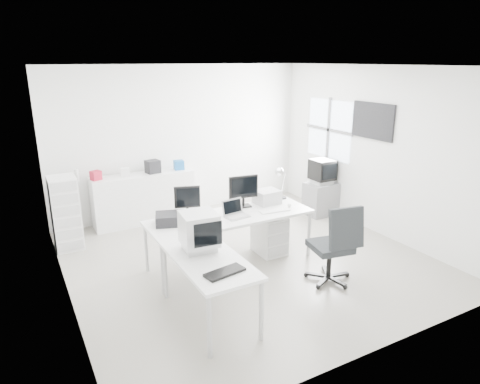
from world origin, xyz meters
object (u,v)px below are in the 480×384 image
tv_cabinet (321,199)px  lcd_monitor_small (187,202)px  laptop (237,211)px  laser_printer (267,197)px  filing_cabinet (66,213)px  lcd_monitor_large (243,192)px  crt_tv (322,172)px  office_chair (330,243)px  main_desk (231,240)px  drawer_pedestal (269,234)px  sideboard (144,198)px  crt_monitor (199,233)px  side_desk (209,288)px  inkjet_printer (171,219)px

tv_cabinet → lcd_monitor_small: bearing=-165.6°
laptop → tv_cabinet: (2.45, 1.13, -0.54)m
laser_printer → filing_cabinet: filing_cabinet is taller
lcd_monitor_large → crt_tv: lcd_monitor_large is taller
laser_printer → office_chair: office_chair is taller
laptop → crt_tv: size_ratio=0.61×
laptop → filing_cabinet: filing_cabinet is taller
main_desk → lcd_monitor_large: 0.75m
main_desk → office_chair: bearing=-49.7°
drawer_pedestal → sideboard: (-1.30, 2.21, 0.16)m
laptop → crt_monitor: 1.18m
side_desk → tv_cabinet: (3.35, 2.13, -0.06)m
sideboard → inkjet_printer: bearing=-96.5°
filing_cabinet → lcd_monitor_small: bearing=-45.8°
side_desk → lcd_monitor_large: lcd_monitor_large is taller
drawer_pedestal → inkjet_printer: size_ratio=1.45×
main_desk → drawer_pedestal: size_ratio=4.00×
laptop → sideboard: size_ratio=0.17×
side_desk → laptop: size_ratio=4.58×
crt_tv → filing_cabinet: (-4.50, 0.72, -0.27)m
drawer_pedestal → lcd_monitor_small: size_ratio=1.33×
side_desk → lcd_monitor_large: bearing=48.4°
tv_cabinet → filing_cabinet: (-4.50, 0.72, 0.27)m
side_desk → crt_tv: size_ratio=2.80×
main_desk → lcd_monitor_small: 0.85m
inkjet_printer → drawer_pedestal: bearing=16.8°
drawer_pedestal → crt_monitor: crt_monitor is taller
drawer_pedestal → main_desk: bearing=-175.9°
drawer_pedestal → lcd_monitor_small: (-1.25, 0.20, 0.68)m
tv_cabinet → lcd_monitor_large: bearing=-160.0°
filing_cabinet → tv_cabinet: bearing=-9.1°
inkjet_printer → lcd_monitor_large: size_ratio=0.88×
tv_cabinet → main_desk: bearing=-157.6°
crt_tv → filing_cabinet: bearing=170.9°
side_desk → drawer_pedestal: 1.93m
lcd_monitor_large → crt_monitor: size_ratio=1.10×
crt_monitor → crt_tv: (3.35, 1.88, -0.12)m
office_chair → filing_cabinet: (-2.93, 2.84, 0.03)m
tv_cabinet → crt_tv: bearing=0.0°
crt_tv → sideboard: (-3.10, 1.23, -0.39)m
crt_monitor → sideboard: 3.16m
main_desk → inkjet_printer: size_ratio=5.81×
main_desk → side_desk: 1.39m
drawer_pedestal → lcd_monitor_small: lcd_monitor_small is taller
side_desk → lcd_monitor_small: (0.30, 1.35, 0.60)m
drawer_pedestal → inkjet_printer: bearing=178.2°
drawer_pedestal → office_chair: 1.19m
main_desk → drawer_pedestal: bearing=4.1°
lcd_monitor_large → filing_cabinet: bearing=154.9°
sideboard → main_desk: bearing=-75.0°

